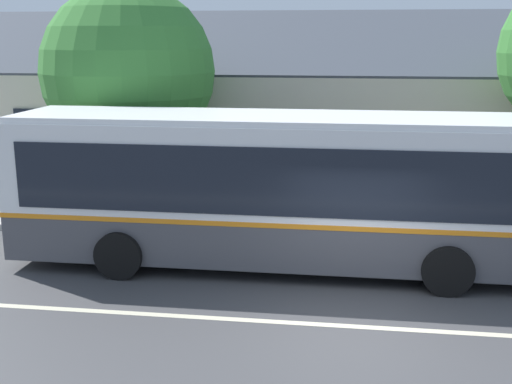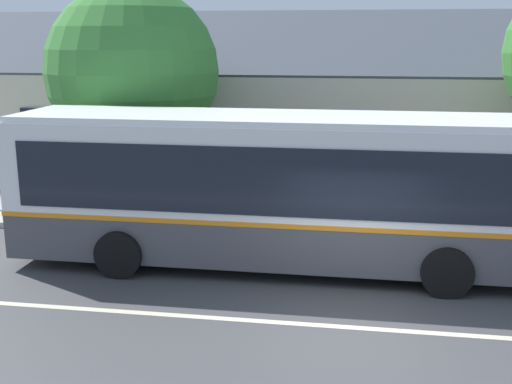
# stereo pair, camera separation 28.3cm
# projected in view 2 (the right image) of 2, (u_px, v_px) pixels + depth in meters

# --- Properties ---
(ground_plane) EXTENTS (300.00, 300.00, 0.00)m
(ground_plane) POSITION_uv_depth(u_px,v_px,m) (352.00, 328.00, 11.01)
(ground_plane) COLOR #424244
(sidewalk_far) EXTENTS (60.00, 3.00, 0.15)m
(sidewalk_far) POSITION_uv_depth(u_px,v_px,m) (355.00, 225.00, 16.75)
(sidewalk_far) COLOR #ADAAA3
(sidewalk_far) RESTS_ON ground
(lane_divider_stripe) EXTENTS (60.00, 0.16, 0.01)m
(lane_divider_stripe) POSITION_uv_depth(u_px,v_px,m) (352.00, 327.00, 11.01)
(lane_divider_stripe) COLOR beige
(lane_divider_stripe) RESTS_ON ground
(community_building) EXTENTS (22.44, 9.28, 6.80)m
(community_building) POSITION_uv_depth(u_px,v_px,m) (294.00, 117.00, 23.52)
(community_building) COLOR beige
(community_building) RESTS_ON ground
(transit_bus) EXTENTS (11.30, 2.79, 3.28)m
(transit_bus) POSITION_uv_depth(u_px,v_px,m) (276.00, 186.00, 13.64)
(transit_bus) COLOR #47474C
(transit_bus) RESTS_ON ground
(bench_by_building) EXTENTS (1.75, 0.51, 0.94)m
(bench_by_building) POSITION_uv_depth(u_px,v_px,m) (70.00, 200.00, 17.32)
(bench_by_building) COLOR brown
(bench_by_building) RESTS_ON sidewalk_far
(street_tree_secondary) EXTENTS (4.71, 4.71, 6.30)m
(street_tree_secondary) POSITION_uv_depth(u_px,v_px,m) (133.00, 72.00, 17.50)
(street_tree_secondary) COLOR #4C3828
(street_tree_secondary) RESTS_ON ground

